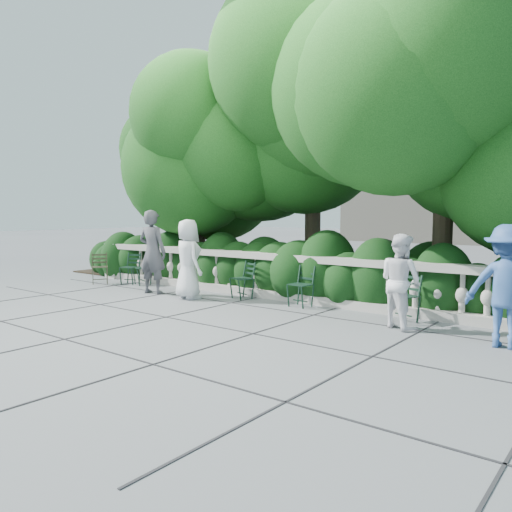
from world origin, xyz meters
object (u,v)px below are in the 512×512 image
Objects in this scene: chair_weathered at (100,284)px; person_older_blue at (507,286)px; chair_a at (127,285)px; chair_d at (236,299)px; person_businessman at (188,259)px; person_woman_grey at (152,252)px; chair_e at (398,322)px; chair_b at (137,285)px; chair_c at (296,308)px; person_casual_man at (400,281)px.

chair_weathered is 9.78m from person_older_blue.
chair_a and chair_d have the same top height.
chair_a is 2.93m from person_businessman.
person_woman_grey is 1.13× the size of person_older_blue.
chair_d and chair_e have the same top height.
chair_e is (3.66, -0.03, 0.00)m from chair_d.
chair_c is at bearing 20.32° from chair_b.
chair_a is 9.18m from person_older_blue.
person_casual_man is (7.24, -0.43, 0.77)m from chair_b.
chair_b and chair_d have the same top height.
person_businessman is at bearing -153.64° from chair_e.
chair_d is at bearing -15.76° from chair_a.
chair_e is at bearing 18.28° from chair_d.
chair_c and chair_d have the same top height.
chair_b is 7.07m from chair_e.
chair_c is 1.00× the size of chair_d.
chair_c is at bearing -51.65° from chair_weathered.
person_older_blue reaches higher than chair_c.
person_older_blue reaches higher than chair_weathered.
chair_a and chair_weathered have the same top height.
chair_e is at bearing -19.63° from person_older_blue.
person_woman_grey reaches higher than chair_b.
person_older_blue is at bearing -163.13° from person_casual_man.
chair_e is 4.68m from person_businessman.
chair_weathered is at bearing -2.50° from person_older_blue.
person_casual_man is at bearing -4.18° from chair_c.
person_woman_grey is (-2.06, -0.58, 0.97)m from chair_d.
person_businessman reaches higher than chair_b.
chair_c and chair_e have the same top height.
person_woman_grey reaches higher than chair_e.
person_businessman is at bearing -26.79° from chair_a.
person_businessman is (3.38, -0.08, 0.87)m from chair_weathered.
person_woman_grey is at bearing -34.07° from chair_a.
chair_d is at bearing -8.12° from person_older_blue.
chair_b is at bearing -174.83° from chair_c.
chair_c is 2.66m from person_businessman.
person_older_blue is at bearing 167.62° from person_woman_grey.
person_casual_man is at bearing 17.34° from chair_b.
chair_weathered is 8.16m from person_casual_man.
chair_d is (3.67, 0.09, 0.00)m from chair_a.
person_businessman is 1.16m from person_woman_grey.
chair_a and chair_e have the same top height.
chair_c is at bearing -10.72° from person_older_blue.
person_woman_grey reaches higher than person_businessman.
chair_c is 0.49× the size of person_older_blue.
chair_b is 4.95m from chair_c.
person_businessman reaches higher than person_older_blue.
person_casual_man reaches higher than chair_weathered.
person_woman_grey is at bearing -59.07° from chair_weathered.
person_woman_grey reaches higher than chair_d.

